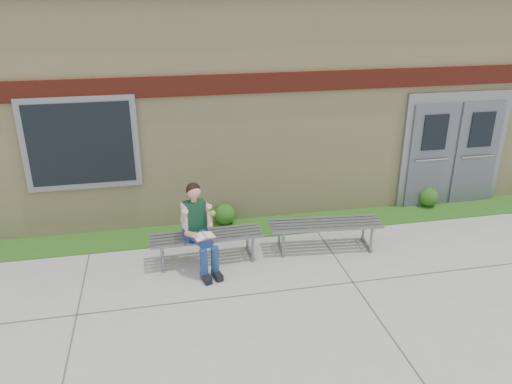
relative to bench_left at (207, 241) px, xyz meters
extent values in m
plane|color=#9E9E99|center=(1.09, -1.61, -0.36)|extent=(80.00, 80.00, 0.00)
cube|color=#265216|center=(1.09, 0.99, -0.35)|extent=(16.00, 0.80, 0.02)
cube|color=beige|center=(1.09, 4.39, 1.64)|extent=(16.00, 6.00, 4.00)
cube|color=maroon|center=(1.09, 1.36, 2.24)|extent=(16.00, 0.06, 0.35)
cube|color=slate|center=(-1.91, 1.35, 1.34)|extent=(1.90, 0.08, 1.60)
cube|color=black|center=(-1.91, 1.31, 1.34)|extent=(1.70, 0.04, 1.40)
cube|color=slate|center=(5.09, 1.35, 0.79)|extent=(2.20, 0.08, 2.30)
cube|color=#545B65|center=(4.59, 1.30, 0.69)|extent=(0.92, 0.06, 2.10)
cube|color=#545B65|center=(5.59, 1.30, 0.69)|extent=(0.92, 0.06, 2.10)
cube|color=slate|center=(0.00, 0.00, 0.09)|extent=(1.80, 0.55, 0.03)
cube|color=slate|center=(-0.72, 0.00, -0.15)|extent=(0.06, 0.50, 0.41)
cube|color=slate|center=(0.72, 0.00, -0.15)|extent=(0.06, 0.50, 0.41)
cube|color=slate|center=(2.00, 0.00, 0.11)|extent=(1.90, 0.69, 0.04)
cube|color=slate|center=(1.25, 0.00, -0.15)|extent=(0.09, 0.52, 0.42)
cube|color=slate|center=(2.75, 0.00, -0.15)|extent=(0.09, 0.52, 0.42)
cube|color=navy|center=(-0.18, -0.05, 0.19)|extent=(0.40, 0.33, 0.16)
cube|color=#0D331C|center=(-0.17, -0.07, 0.50)|extent=(0.37, 0.28, 0.46)
sphere|color=tan|center=(-0.17, -0.08, 0.90)|extent=(0.26, 0.26, 0.21)
sphere|color=black|center=(-0.18, -0.06, 0.92)|extent=(0.28, 0.28, 0.22)
cylinder|color=navy|center=(-0.19, -0.33, 0.21)|extent=(0.26, 0.45, 0.15)
cylinder|color=navy|center=(-0.02, -0.28, 0.21)|extent=(0.26, 0.45, 0.15)
cylinder|color=navy|center=(-0.11, -0.55, -0.11)|extent=(0.12, 0.12, 0.51)
cylinder|color=navy|center=(0.07, -0.50, -0.11)|extent=(0.12, 0.12, 0.51)
cube|color=black|center=(-0.09, -0.62, -0.31)|extent=(0.17, 0.28, 0.10)
cube|color=black|center=(0.09, -0.57, -0.31)|extent=(0.17, 0.28, 0.10)
cylinder|color=tan|center=(-0.34, -0.18, 0.56)|extent=(0.15, 0.24, 0.27)
cylinder|color=tan|center=(0.03, -0.07, 0.56)|extent=(0.15, 0.24, 0.27)
cube|color=white|center=(-0.07, -0.42, 0.31)|extent=(0.36, 0.30, 0.02)
cube|color=#C0484B|center=(-0.07, -0.42, 0.30)|extent=(0.37, 0.31, 0.01)
sphere|color=#72C534|center=(0.10, -0.20, 0.57)|extent=(0.08, 0.08, 0.08)
sphere|color=#265216|center=(0.48, 1.24, -0.14)|extent=(0.39, 0.39, 0.39)
sphere|color=#265216|center=(4.62, 1.24, -0.15)|extent=(0.39, 0.39, 0.39)
camera|label=1|loc=(-0.66, -7.12, 3.79)|focal=35.00mm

